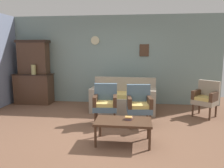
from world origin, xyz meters
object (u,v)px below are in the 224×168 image
object	(u,v)px
side_cabinet	(34,89)
vase_on_cabinet	(34,70)
floral_couch	(124,99)
armchair_by_doorway	(139,104)
wingback_chair_by_fireplace	(206,97)
book_stack_on_table	(129,118)
armchair_near_cabinet	(105,102)
coffee_table	(123,123)

from	to	relation	value
side_cabinet	vase_on_cabinet	world-z (taller)	vase_on_cabinet
vase_on_cabinet	floral_couch	xyz separation A→B (m)	(2.74, -0.39, -0.75)
armchair_by_doorway	wingback_chair_by_fireplace	size ratio (longest dim) A/B	1.00
vase_on_cabinet	armchair_by_doorway	xyz separation A→B (m)	(3.15, -1.49, -0.58)
floral_couch	armchair_by_doorway	size ratio (longest dim) A/B	1.96
armchair_by_doorway	book_stack_on_table	bearing A→B (deg)	-102.36
armchair_by_doorway	armchair_near_cabinet	bearing A→B (deg)	175.57
armchair_near_cabinet	armchair_by_doorway	size ratio (longest dim) A/B	1.00
coffee_table	floral_couch	bearing A→B (deg)	93.42
vase_on_cabinet	armchair_near_cabinet	distance (m)	2.85
floral_couch	coffee_table	size ratio (longest dim) A/B	1.76
vase_on_cabinet	armchair_by_doorway	bearing A→B (deg)	-25.34
side_cabinet	coffee_table	distance (m)	3.95
floral_couch	coffee_table	world-z (taller)	floral_couch
armchair_by_doorway	wingback_chair_by_fireplace	distance (m)	1.88
wingback_chair_by_fireplace	coffee_table	xyz separation A→B (m)	(-1.96, -1.81, -0.12)
armchair_by_doorway	book_stack_on_table	size ratio (longest dim) A/B	6.66
armchair_near_cabinet	coffee_table	world-z (taller)	armchair_near_cabinet
floral_couch	armchair_by_doorway	world-z (taller)	same
floral_couch	coffee_table	distance (m)	2.05
side_cabinet	wingback_chair_by_fireplace	size ratio (longest dim) A/B	1.28
floral_couch	coffee_table	xyz separation A→B (m)	(0.12, -2.05, 0.05)
side_cabinet	vase_on_cabinet	xyz separation A→B (m)	(0.10, -0.17, 0.61)
side_cabinet	armchair_near_cabinet	world-z (taller)	side_cabinet
floral_couch	wingback_chair_by_fireplace	xyz separation A→B (m)	(2.08, -0.24, 0.17)
coffee_table	book_stack_on_table	size ratio (longest dim) A/B	7.40
floral_couch	armchair_near_cabinet	xyz separation A→B (m)	(-0.35, -1.04, 0.17)
wingback_chair_by_fireplace	coffee_table	size ratio (longest dim) A/B	0.90
vase_on_cabinet	coffee_table	bearing A→B (deg)	-40.43
side_cabinet	armchair_by_doorway	distance (m)	3.65
armchair_near_cabinet	book_stack_on_table	world-z (taller)	armchair_near_cabinet
vase_on_cabinet	floral_couch	world-z (taller)	vase_on_cabinet
floral_couch	wingback_chair_by_fireplace	distance (m)	2.10
vase_on_cabinet	floral_couch	distance (m)	2.87
armchair_near_cabinet	side_cabinet	bearing A→B (deg)	147.26
book_stack_on_table	wingback_chair_by_fireplace	bearing A→B (deg)	43.16
vase_on_cabinet	coffee_table	size ratio (longest dim) A/B	0.29
armchair_near_cabinet	book_stack_on_table	xyz separation A→B (m)	(0.56, -0.94, -0.05)
side_cabinet	book_stack_on_table	distance (m)	3.98
side_cabinet	book_stack_on_table	world-z (taller)	side_cabinet
wingback_chair_by_fireplace	armchair_by_doorway	bearing A→B (deg)	-152.67
floral_couch	wingback_chair_by_fireplace	world-z (taller)	same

